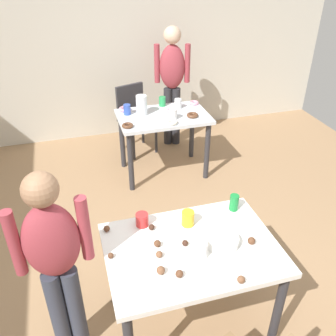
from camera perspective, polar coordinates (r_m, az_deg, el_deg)
ground_plane at (r=3.07m, az=1.27°, el=-20.44°), size 6.40×6.40×0.00m
wall_back at (r=5.15m, az=-9.75°, el=18.71°), size 6.40×0.10×2.60m
dining_table_near at (r=2.50m, az=3.64°, el=-13.82°), size 1.11×0.79×0.75m
dining_table_far at (r=4.24m, az=-0.72°, el=6.64°), size 1.01×0.65×0.75m
chair_far_table at (r=4.86m, az=-5.21°, el=8.22°), size 0.50×0.50×0.87m
person_girl_near at (r=2.30m, az=-17.05°, el=-13.10°), size 0.45×0.21×1.43m
person_adult_far at (r=4.83m, az=0.64°, el=13.89°), size 0.45×0.27×1.57m
mixing_bowl at (r=2.44m, az=8.37°, el=-11.09°), size 0.21×0.21×0.06m
soda_can at (r=2.72m, az=10.18°, el=-5.28°), size 0.07×0.07×0.12m
fork_near at (r=2.31m, az=-4.29°, el=-14.80°), size 0.17×0.02×0.01m
cup_near_0 at (r=2.32m, az=5.21°, el=-12.56°), size 0.07×0.07×0.11m
cup_near_1 at (r=2.55m, az=3.10°, el=-7.76°), size 0.09×0.09×0.11m
cup_near_2 at (r=2.55m, az=-4.04°, el=-7.98°), size 0.09×0.09×0.09m
cake_ball_0 at (r=2.23m, az=1.77°, el=-16.03°), size 0.05×0.05×0.05m
cake_ball_1 at (r=2.36m, az=-8.85°, el=-13.24°), size 0.04×0.04×0.04m
cake_ball_2 at (r=2.48m, az=12.78°, el=-10.91°), size 0.05×0.05×0.05m
cake_ball_3 at (r=2.41m, az=-1.66°, el=-11.59°), size 0.05×0.05×0.05m
cake_ball_4 at (r=2.25m, az=-1.12°, el=-15.53°), size 0.05×0.05×0.05m
cake_ball_5 at (r=2.24m, az=11.23°, el=-16.56°), size 0.05×0.05×0.05m
cake_ball_6 at (r=2.53m, az=-2.55°, el=-9.11°), size 0.04×0.04×0.04m
cake_ball_7 at (r=2.42m, az=2.66°, el=-11.51°), size 0.04×0.04×0.04m
cake_ball_8 at (r=2.34m, az=-1.37°, el=-13.21°), size 0.04×0.04×0.04m
cake_ball_9 at (r=2.55m, az=-9.46°, el=-9.23°), size 0.04×0.04×0.04m
pitcher_far at (r=4.17m, az=-4.11°, el=9.66°), size 0.12×0.12×0.22m
cup_far_0 at (r=4.35m, az=1.55°, el=9.92°), size 0.08×0.08×0.11m
cup_far_1 at (r=4.42m, az=-0.89°, el=10.26°), size 0.08×0.08×0.11m
cup_far_2 at (r=4.07m, az=0.83°, el=8.34°), size 0.09×0.09×0.11m
cup_far_3 at (r=4.21m, az=-6.35°, el=8.97°), size 0.08×0.08×0.12m
donut_far_0 at (r=3.92m, az=-6.27°, el=6.54°), size 0.12×0.12×0.04m
donut_far_1 at (r=4.15m, az=3.81°, el=8.15°), size 0.13×0.13×0.04m
donut_far_2 at (r=4.27m, az=0.47°, el=8.89°), size 0.10×0.10×0.03m
donut_far_3 at (r=4.33m, az=-6.71°, el=9.05°), size 0.13×0.13×0.04m
donut_far_4 at (r=4.50m, az=4.06°, el=10.03°), size 0.11×0.11×0.03m
donut_far_5 at (r=3.97m, az=0.56°, el=7.10°), size 0.13×0.13×0.04m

